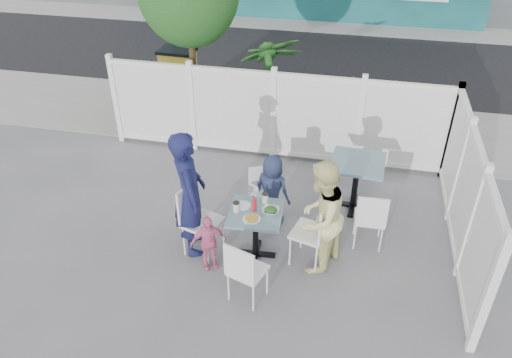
% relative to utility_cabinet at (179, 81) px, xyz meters
% --- Properties ---
extents(ground, '(80.00, 80.00, 0.00)m').
position_rel_utility_cabinet_xyz_m(ground, '(2.18, -4.00, -0.61)').
color(ground, slate).
extents(near_sidewalk, '(24.00, 2.60, 0.01)m').
position_rel_utility_cabinet_xyz_m(near_sidewalk, '(2.18, -0.20, -0.60)').
color(near_sidewalk, gray).
rests_on(near_sidewalk, ground).
extents(street, '(24.00, 5.00, 0.01)m').
position_rel_utility_cabinet_xyz_m(street, '(2.18, 3.50, -0.61)').
color(street, black).
rests_on(street, ground).
extents(far_sidewalk, '(24.00, 1.60, 0.01)m').
position_rel_utility_cabinet_xyz_m(far_sidewalk, '(2.18, 6.60, -0.60)').
color(far_sidewalk, gray).
rests_on(far_sidewalk, ground).
extents(fence_back, '(5.86, 0.08, 1.60)m').
position_rel_utility_cabinet_xyz_m(fence_back, '(2.28, -1.60, 0.17)').
color(fence_back, white).
rests_on(fence_back, ground).
extents(fence_right, '(0.08, 3.66, 1.60)m').
position_rel_utility_cabinet_xyz_m(fence_right, '(5.18, -3.40, 0.17)').
color(fence_right, white).
rests_on(fence_right, ground).
extents(utility_cabinet, '(0.68, 0.50, 1.22)m').
position_rel_utility_cabinet_xyz_m(utility_cabinet, '(0.00, 0.00, 0.00)').
color(utility_cabinet, gold).
rests_on(utility_cabinet, ground).
extents(potted_shrub_a, '(1.54, 1.54, 1.98)m').
position_rel_utility_cabinet_xyz_m(potted_shrub_a, '(2.13, -0.90, 0.38)').
color(potted_shrub_a, '#164817').
rests_on(potted_shrub_a, ground).
extents(potted_shrub_b, '(1.54, 1.36, 1.59)m').
position_rel_utility_cabinet_xyz_m(potted_shrub_b, '(3.63, -1.00, 0.19)').
color(potted_shrub_b, '#164817').
rests_on(potted_shrub_b, ground).
extents(main_table, '(0.73, 0.73, 0.73)m').
position_rel_utility_cabinet_xyz_m(main_table, '(2.54, -4.20, -0.05)').
color(main_table, '#386471').
rests_on(main_table, ground).
extents(spare_table, '(0.82, 0.82, 0.81)m').
position_rel_utility_cabinet_xyz_m(spare_table, '(3.77, -2.80, 0.02)').
color(spare_table, '#386471').
rests_on(spare_table, ground).
extents(chair_left, '(0.56, 0.57, 1.02)m').
position_rel_utility_cabinet_xyz_m(chair_left, '(1.75, -4.24, -0.02)').
color(chair_left, white).
rests_on(chair_left, ground).
extents(chair_right, '(0.54, 0.55, 0.99)m').
position_rel_utility_cabinet_xyz_m(chair_right, '(3.33, -4.18, -0.03)').
color(chair_right, white).
rests_on(chair_right, ground).
extents(chair_back, '(0.49, 0.49, 0.83)m').
position_rel_utility_cabinet_xyz_m(chair_back, '(2.46, -3.36, -0.13)').
color(chair_back, white).
rests_on(chair_back, ground).
extents(chair_near, '(0.51, 0.50, 0.90)m').
position_rel_utility_cabinet_xyz_m(chair_near, '(2.58, -5.03, -0.09)').
color(chair_near, white).
rests_on(chair_near, ground).
extents(chair_spare, '(0.42, 0.41, 0.89)m').
position_rel_utility_cabinet_xyz_m(chair_spare, '(4.00, -3.70, -0.09)').
color(chair_spare, white).
rests_on(chair_spare, ground).
extents(man, '(0.66, 0.77, 1.79)m').
position_rel_utility_cabinet_xyz_m(man, '(1.66, -4.21, 0.29)').
color(man, '#161945').
rests_on(man, ground).
extents(woman, '(0.85, 0.94, 1.58)m').
position_rel_utility_cabinet_xyz_m(woman, '(3.36, -4.22, 0.18)').
color(woman, '#E9DF52').
rests_on(woman, ground).
extents(boy, '(0.62, 0.50, 1.10)m').
position_rel_utility_cabinet_xyz_m(boy, '(2.61, -3.42, -0.06)').
color(boy, '#222C4D').
rests_on(boy, ground).
extents(toddler, '(0.51, 0.41, 0.81)m').
position_rel_utility_cabinet_xyz_m(toddler, '(1.99, -4.54, -0.21)').
color(toddler, pink).
rests_on(toddler, ground).
extents(plate_main, '(0.23, 0.23, 0.01)m').
position_rel_utility_cabinet_xyz_m(plate_main, '(2.52, -4.36, 0.13)').
color(plate_main, white).
rests_on(plate_main, main_table).
extents(plate_side, '(0.21, 0.21, 0.01)m').
position_rel_utility_cabinet_xyz_m(plate_side, '(2.35, -4.10, 0.13)').
color(plate_side, white).
rests_on(plate_side, main_table).
extents(salad_bowl, '(0.21, 0.21, 0.05)m').
position_rel_utility_cabinet_xyz_m(salad_bowl, '(2.73, -4.16, 0.14)').
color(salad_bowl, white).
rests_on(salad_bowl, main_table).
extents(coffee_cup_a, '(0.08, 0.08, 0.13)m').
position_rel_utility_cabinet_xyz_m(coffee_cup_a, '(2.29, -4.23, 0.18)').
color(coffee_cup_a, beige).
rests_on(coffee_cup_a, main_table).
extents(coffee_cup_b, '(0.08, 0.08, 0.12)m').
position_rel_utility_cabinet_xyz_m(coffee_cup_b, '(2.61, -3.96, 0.18)').
color(coffee_cup_b, beige).
rests_on(coffee_cup_b, main_table).
extents(ketchup_bottle, '(0.06, 0.06, 0.18)m').
position_rel_utility_cabinet_xyz_m(ketchup_bottle, '(2.52, -4.16, 0.21)').
color(ketchup_bottle, red).
rests_on(ketchup_bottle, main_table).
extents(salt_shaker, '(0.03, 0.03, 0.07)m').
position_rel_utility_cabinet_xyz_m(salt_shaker, '(2.47, -3.93, 0.16)').
color(salt_shaker, white).
rests_on(salt_shaker, main_table).
extents(pepper_shaker, '(0.03, 0.03, 0.07)m').
position_rel_utility_cabinet_xyz_m(pepper_shaker, '(2.46, -3.95, 0.15)').
color(pepper_shaker, black).
rests_on(pepper_shaker, main_table).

